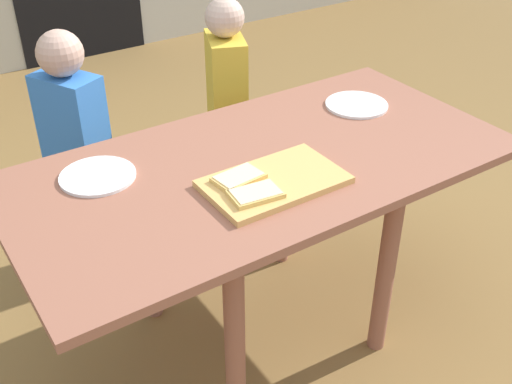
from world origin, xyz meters
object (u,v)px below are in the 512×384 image
cutting_board (274,182)px  pizza_slice_near_left (256,194)px  dining_table (263,185)px  child_right (227,103)px  plate_white_right (357,105)px  plate_white_left (98,176)px  child_left (76,142)px  pizza_slice_far_left (239,178)px

cutting_board → pizza_slice_near_left: size_ratio=2.63×
dining_table → child_right: child_right is taller
pizza_slice_near_left → child_right: 0.98m
child_right → dining_table: bearing=-112.3°
dining_table → pizza_slice_near_left: (-0.15, -0.18, 0.12)m
plate_white_right → plate_white_left: bearing=177.0°
pizza_slice_near_left → plate_white_left: pizza_slice_near_left is taller
cutting_board → child_right: (0.33, 0.81, -0.16)m
pizza_slice_near_left → child_left: child_left is taller
cutting_board → child_left: size_ratio=0.41×
pizza_slice_near_left → pizza_slice_far_left: (0.01, 0.10, 0.00)m
dining_table → plate_white_right: plate_white_right is taller
cutting_board → child_right: 0.89m
plate_white_left → child_right: 0.90m
pizza_slice_far_left → child_left: (-0.22, 0.81, -0.19)m
pizza_slice_near_left → dining_table: bearing=50.9°
cutting_board → plate_white_right: bearing=26.1°
plate_white_left → cutting_board: bearing=-38.0°
plate_white_right → child_left: bearing=145.2°
pizza_slice_near_left → plate_white_left: 0.48m
plate_white_right → child_right: bearing=111.7°
pizza_slice_far_left → child_left: 0.86m
dining_table → plate_white_right: (0.50, 0.14, 0.10)m
pizza_slice_near_left → child_left: bearing=103.1°
cutting_board → pizza_slice_far_left: bearing=149.8°
pizza_slice_far_left → plate_white_right: (0.64, 0.22, -0.02)m
plate_white_left → child_right: child_right is taller
pizza_slice_near_left → plate_white_left: size_ratio=0.68×
pizza_slice_near_left → child_right: size_ratio=0.15×
pizza_slice_near_left → pizza_slice_far_left: bearing=86.5°
cutting_board → plate_white_left: (-0.41, 0.32, -0.01)m
dining_table → child_right: (0.28, 0.68, -0.05)m
pizza_slice_far_left → plate_white_right: pizza_slice_far_left is taller
pizza_slice_far_left → child_left: bearing=105.0°
plate_white_right → pizza_slice_far_left: bearing=-161.1°
plate_white_right → child_right: 0.61m
dining_table → pizza_slice_near_left: pizza_slice_near_left is taller
child_left → child_right: size_ratio=0.98×
cutting_board → plate_white_right: (0.55, 0.27, -0.01)m
cutting_board → pizza_slice_far_left: (-0.09, 0.05, 0.02)m
plate_white_left → plate_white_right: bearing=-3.0°
dining_table → pizza_slice_near_left: bearing=-129.1°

